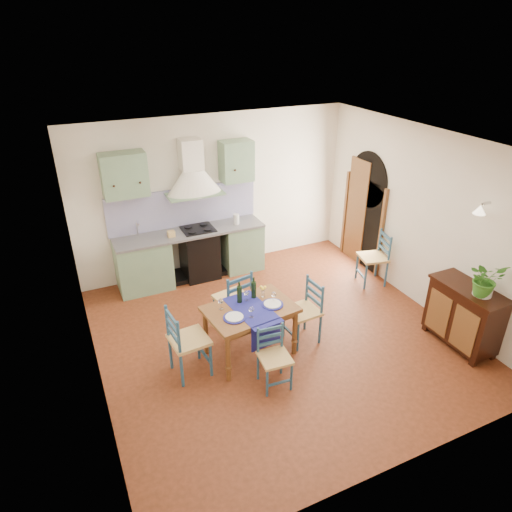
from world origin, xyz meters
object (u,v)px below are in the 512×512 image
Objects in this scene: dining_table at (251,313)px; potted_plant at (486,279)px; chair_near at (274,357)px; sideboard at (464,314)px.

dining_table is 2.59× the size of potted_plant.
sideboard is at bearing -8.05° from chair_near.
dining_table is 3.09m from potted_plant.
sideboard is at bearing -20.87° from dining_table.
potted_plant reaches higher than chair_near.
sideboard is at bearing 87.58° from potted_plant.
dining_table reaches higher than sideboard.
chair_near is at bearing 168.02° from potted_plant.
potted_plant is at bearing -11.98° from chair_near.
dining_table reaches higher than chair_near.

